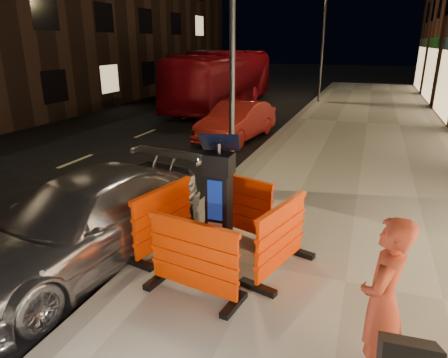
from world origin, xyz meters
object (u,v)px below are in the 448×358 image
(barrier_bldgside, at_px, (281,239))
(car_silver, at_px, (88,260))
(barrier_back, at_px, (239,206))
(barrier_kerbside, at_px, (163,219))
(car_red, at_px, (237,139))
(barrier_front, at_px, (193,259))
(parking_kiosk, at_px, (219,203))
(man, at_px, (382,302))
(bus_doubledecker, at_px, (224,107))

(barrier_bldgside, bearing_deg, car_silver, 116.24)
(barrier_back, distance_m, barrier_kerbside, 1.34)
(barrier_kerbside, xyz_separation_m, barrier_bldgside, (1.90, 0.00, 0.00))
(car_red, bearing_deg, barrier_back, -64.22)
(barrier_front, height_order, barrier_kerbside, same)
(parking_kiosk, relative_size, barrier_back, 1.40)
(man, bearing_deg, barrier_bldgside, -123.83)
(barrier_kerbside, xyz_separation_m, man, (3.21, -1.59, 0.34))
(car_silver, height_order, man, man)
(barrier_kerbside, relative_size, car_silver, 0.29)
(barrier_front, xyz_separation_m, car_silver, (-2.09, 0.42, -0.68))
(barrier_back, xyz_separation_m, car_silver, (-2.09, -1.48, -0.68))
(barrier_back, distance_m, man, 3.42)
(barrier_kerbside, bearing_deg, barrier_front, -122.70)
(barrier_bldgside, height_order, car_red, barrier_bldgside)
(car_red, xyz_separation_m, man, (4.73, -9.92, 1.03))
(bus_doubledecker, bearing_deg, parking_kiosk, -70.56)
(barrier_front, relative_size, car_silver, 0.29)
(man, bearing_deg, barrier_front, -89.14)
(barrier_back, height_order, man, man)
(barrier_bldgside, relative_size, car_silver, 0.29)
(parking_kiosk, relative_size, barrier_bldgside, 1.40)
(barrier_front, xyz_separation_m, bus_doubledecker, (-5.59, 16.37, -0.68))
(barrier_bldgside, relative_size, man, 0.78)
(barrier_front, relative_size, barrier_kerbside, 1.00)
(barrier_back, height_order, car_silver, barrier_back)
(barrier_kerbside, distance_m, car_silver, 1.43)
(barrier_kerbside, xyz_separation_m, car_silver, (-1.14, -0.53, -0.68))
(parking_kiosk, bearing_deg, barrier_kerbside, -165.70)
(barrier_back, xyz_separation_m, car_red, (-2.47, 7.39, -0.68))
(car_red, bearing_deg, car_silver, -80.23)
(parking_kiosk, height_order, car_red, parking_kiosk)
(car_red, bearing_deg, parking_kiosk, -66.21)
(car_silver, relative_size, man, 2.70)
(barrier_bldgside, height_order, bus_doubledecker, bus_doubledecker)
(bus_doubledecker, bearing_deg, car_red, -66.73)
(barrier_back, bearing_deg, car_silver, -127.30)
(parking_kiosk, xyz_separation_m, barrier_back, (0.00, 0.95, -0.42))
(barrier_front, height_order, barrier_back, same)
(barrier_front, relative_size, car_red, 0.33)
(barrier_bldgside, height_order, man, man)
(barrier_kerbside, height_order, bus_doubledecker, bus_doubledecker)
(car_silver, distance_m, man, 4.59)
(barrier_bldgside, bearing_deg, parking_kiosk, 106.30)
(car_silver, bearing_deg, barrier_bldgside, 19.09)
(barrier_front, distance_m, barrier_bldgside, 1.34)
(barrier_back, xyz_separation_m, man, (2.26, -2.54, 0.34))
(barrier_front, height_order, man, man)
(barrier_bldgside, relative_size, car_red, 0.33)
(bus_doubledecker, bearing_deg, barrier_front, -71.63)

